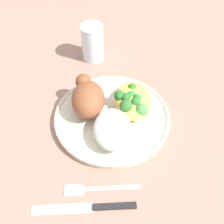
{
  "coord_description": "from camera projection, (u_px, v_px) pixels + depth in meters",
  "views": [
    {
      "loc": [
        -0.41,
        0.01,
        0.51
      ],
      "look_at": [
        0.0,
        0.0,
        0.03
      ],
      "focal_mm": 46.78,
      "sensor_mm": 36.0,
      "label": 1
    }
  ],
  "objects": [
    {
      "name": "rice_pile",
      "position": [
        112.0,
        129.0,
        0.59
      ],
      "size": [
        0.11,
        0.08,
        0.04
      ],
      "primitive_type": "ellipsoid",
      "color": "white",
      "rests_on": "plate"
    },
    {
      "name": "plate",
      "position": [
        112.0,
        117.0,
        0.65
      ],
      "size": [
        0.26,
        0.26,
        0.02
      ],
      "color": "beige",
      "rests_on": "ground_plane"
    },
    {
      "name": "water_glass",
      "position": [
        92.0,
        42.0,
        0.77
      ],
      "size": [
        0.06,
        0.06,
        0.1
      ],
      "primitive_type": "cylinder",
      "color": "silver",
      "rests_on": "ground_plane"
    },
    {
      "name": "roasted_chicken",
      "position": [
        88.0,
        98.0,
        0.63
      ],
      "size": [
        0.11,
        0.07,
        0.06
      ],
      "color": "brown",
      "rests_on": "plate"
    },
    {
      "name": "fork",
      "position": [
        97.0,
        188.0,
        0.55
      ],
      "size": [
        0.02,
        0.14,
        0.01
      ],
      "color": "silver",
      "rests_on": "ground_plane"
    },
    {
      "name": "ground_plane",
      "position": [
        112.0,
        120.0,
        0.66
      ],
      "size": [
        2.0,
        2.0,
        0.0
      ],
      "primitive_type": "plane",
      "color": "#9C705E"
    },
    {
      "name": "mac_cheese_with_broccoli",
      "position": [
        132.0,
        101.0,
        0.65
      ],
      "size": [
        0.11,
        0.08,
        0.04
      ],
      "color": "#ECC64D",
      "rests_on": "plate"
    },
    {
      "name": "knife",
      "position": [
        93.0,
        207.0,
        0.52
      ],
      "size": [
        0.02,
        0.19,
        0.01
      ],
      "color": "black",
      "rests_on": "ground_plane"
    }
  ]
}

